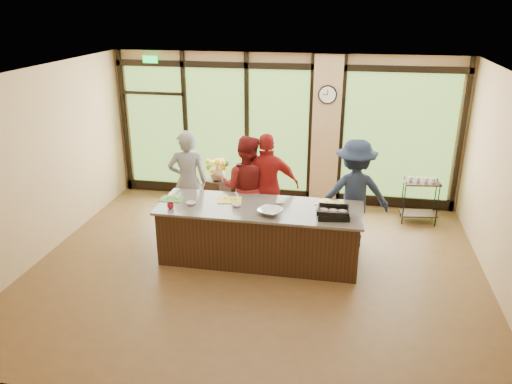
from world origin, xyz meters
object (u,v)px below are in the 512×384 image
at_px(island_base, 260,234).
at_px(roasting_pan, 333,215).
at_px(bar_cart, 420,195).
at_px(flower_stand, 218,198).
at_px(cook_right, 354,194).
at_px(cook_left, 188,182).

xyz_separation_m(island_base, roasting_pan, (1.14, -0.19, 0.52)).
bearing_deg(bar_cart, flower_stand, 178.10).
bearing_deg(flower_stand, bar_cart, 30.50).
bearing_deg(roasting_pan, flower_stand, 132.62).
bearing_deg(roasting_pan, cook_right, 64.52).
xyz_separation_m(island_base, bar_cart, (2.69, 1.99, 0.09)).
height_order(roasting_pan, bar_cart, roasting_pan).
relative_size(island_base, bar_cart, 3.48).
distance_m(cook_right, flower_stand, 2.73).
height_order(island_base, bar_cart, bar_cart).
bearing_deg(island_base, cook_right, 29.91).
xyz_separation_m(cook_left, bar_cart, (4.14, 1.13, -0.40)).
distance_m(island_base, roasting_pan, 1.27).
relative_size(island_base, cook_left, 1.66).
distance_m(cook_right, bar_cart, 1.74).
bearing_deg(island_base, roasting_pan, -9.59).
relative_size(cook_left, bar_cart, 2.09).
xyz_separation_m(cook_left, roasting_pan, (2.59, -1.06, 0.03)).
relative_size(cook_right, bar_cart, 2.08).
bearing_deg(cook_right, flower_stand, -26.32).
height_order(island_base, roasting_pan, roasting_pan).
bearing_deg(cook_left, roasting_pan, 141.07).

